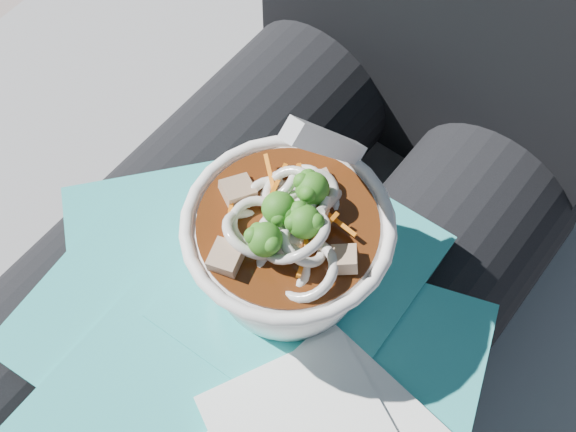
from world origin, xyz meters
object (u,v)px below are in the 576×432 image
Objects in this scene: lap at (251,310)px; plastic_bag at (236,328)px; udon_bowl at (288,243)px; person_body at (317,224)px; stone_ledge at (336,323)px.

lap is 1.27× the size of plastic_bag.
udon_bowl is at bearing 83.27° from plastic_bag.
lap is 0.15m from udon_bowl.
udon_bowl is at bearing -68.15° from person_body.
udon_bowl reaches higher than lap.
plastic_bag is at bearing -78.81° from person_body.
person_body is 2.68× the size of plastic_bag.
lap is at bearing -90.00° from person_body.
lap is at bearing 121.30° from plastic_bag.
plastic_bag is 1.98× the size of udon_bowl.
stone_ledge is at bearing 103.32° from udon_bowl.
person_body is (0.00, 0.09, 0.02)m from lap.
stone_ledge is at bearing 97.92° from plastic_bag.
person_body reaches higher than udon_bowl.
udon_bowl is (0.03, 0.01, 0.15)m from lap.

